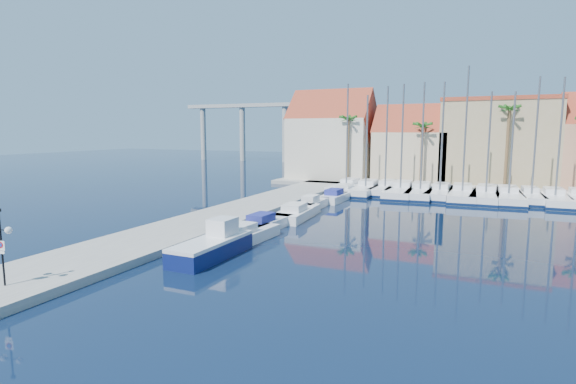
# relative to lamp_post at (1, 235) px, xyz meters

# --- Properties ---
(ground) EXTENTS (260.00, 260.00, 0.00)m
(ground) POSITION_rel_lamp_post_xyz_m (8.41, 5.62, -2.94)
(ground) COLOR black
(ground) RESTS_ON ground
(quay_west) EXTENTS (6.00, 77.00, 0.50)m
(quay_west) POSITION_rel_lamp_post_xyz_m (-0.59, 19.12, -2.69)
(quay_west) COLOR gray
(quay_west) RESTS_ON ground
(shore_north) EXTENTS (54.00, 16.00, 0.50)m
(shore_north) POSITION_rel_lamp_post_xyz_m (18.41, 53.62, -2.69)
(shore_north) COLOR gray
(shore_north) RESTS_ON ground
(lamp_post) EXTENTS (1.25, 0.52, 3.72)m
(lamp_post) POSITION_rel_lamp_post_xyz_m (0.00, 0.00, 0.00)
(lamp_post) COLOR black
(lamp_post) RESTS_ON quay_west
(fishing_boat) EXTENTS (2.21, 6.45, 2.25)m
(fishing_boat) POSITION_rel_lamp_post_xyz_m (5.30, 9.60, -2.19)
(fishing_boat) COLOR #0E1851
(fishing_boat) RESTS_ON ground
(motorboat_west_0) EXTENTS (2.40, 6.39, 1.40)m
(motorboat_west_0) POSITION_rel_lamp_post_xyz_m (5.29, 13.61, -2.43)
(motorboat_west_0) COLOR white
(motorboat_west_0) RESTS_ON ground
(motorboat_west_1) EXTENTS (2.26, 6.39, 1.40)m
(motorboat_west_1) POSITION_rel_lamp_post_xyz_m (4.71, 17.67, -2.43)
(motorboat_west_1) COLOR white
(motorboat_west_1) RESTS_ON ground
(motorboat_west_2) EXTENTS (2.80, 7.35, 1.40)m
(motorboat_west_2) POSITION_rel_lamp_post_xyz_m (5.11, 23.19, -2.43)
(motorboat_west_2) COLOR white
(motorboat_west_2) RESTS_ON ground
(motorboat_west_3) EXTENTS (1.83, 5.55, 1.40)m
(motorboat_west_3) POSITION_rel_lamp_post_xyz_m (4.58, 28.37, -2.43)
(motorboat_west_3) COLOR white
(motorboat_west_3) RESTS_ON ground
(motorboat_west_4) EXTENTS (2.27, 6.56, 1.40)m
(motorboat_west_4) POSITION_rel_lamp_post_xyz_m (5.18, 34.04, -2.43)
(motorboat_west_4) COLOR white
(motorboat_west_4) RESTS_ON ground
(motorboat_west_5) EXTENTS (2.42, 7.40, 1.40)m
(motorboat_west_5) POSITION_rel_lamp_post_xyz_m (4.82, 38.93, -2.43)
(motorboat_west_5) COLOR white
(motorboat_west_5) RESTS_ON ground
(sailboat_0) EXTENTS (3.19, 9.44, 13.48)m
(sailboat_0) POSITION_rel_lamp_post_xyz_m (4.20, 41.95, -2.33)
(sailboat_0) COLOR white
(sailboat_0) RESTS_ON ground
(sailboat_1) EXTENTS (2.84, 10.55, 11.97)m
(sailboat_1) POSITION_rel_lamp_post_xyz_m (6.86, 41.27, -2.37)
(sailboat_1) COLOR white
(sailboat_1) RESTS_ON ground
(sailboat_2) EXTENTS (2.81, 9.39, 13.04)m
(sailboat_2) POSITION_rel_lamp_post_xyz_m (9.02, 42.38, -2.34)
(sailboat_2) COLOR white
(sailboat_2) RESTS_ON ground
(sailboat_3) EXTENTS (3.78, 11.91, 13.13)m
(sailboat_3) POSITION_rel_lamp_post_xyz_m (10.99, 41.59, -2.37)
(sailboat_3) COLOR white
(sailboat_3) RESTS_ON ground
(sailboat_4) EXTENTS (3.31, 10.82, 13.22)m
(sailboat_4) POSITION_rel_lamp_post_xyz_m (13.34, 41.31, -2.36)
(sailboat_4) COLOR white
(sailboat_4) RESTS_ON ground
(sailboat_5) EXTENTS (2.93, 9.75, 13.18)m
(sailboat_5) POSITION_rel_lamp_post_xyz_m (15.54, 41.42, -2.34)
(sailboat_5) COLOR white
(sailboat_5) RESTS_ON ground
(sailboat_6) EXTENTS (3.38, 11.30, 14.79)m
(sailboat_6) POSITION_rel_lamp_post_xyz_m (17.93, 41.54, -2.35)
(sailboat_6) COLOR white
(sailboat_6) RESTS_ON ground
(sailboat_7) EXTENTS (3.42, 11.15, 11.94)m
(sailboat_7) POSITION_rel_lamp_post_xyz_m (20.43, 41.57, -2.38)
(sailboat_7) COLOR white
(sailboat_7) RESTS_ON ground
(sailboat_8) EXTENTS (3.37, 10.83, 11.87)m
(sailboat_8) POSITION_rel_lamp_post_xyz_m (22.66, 41.57, -2.37)
(sailboat_8) COLOR white
(sailboat_8) RESTS_ON ground
(sailboat_9) EXTENTS (2.83, 8.51, 13.41)m
(sailboat_9) POSITION_rel_lamp_post_xyz_m (24.88, 41.97, -2.31)
(sailboat_9) COLOR white
(sailboat_9) RESTS_ON ground
(sailboat_10) EXTENTS (2.77, 10.05, 13.20)m
(sailboat_10) POSITION_rel_lamp_post_xyz_m (27.11, 41.77, -2.35)
(sailboat_10) COLOR white
(sailboat_10) RESTS_ON ground
(building_0) EXTENTS (12.30, 9.00, 13.50)m
(building_0) POSITION_rel_lamp_post_xyz_m (-1.59, 52.62, 3.58)
(building_0) COLOR beige
(building_0) RESTS_ON shore_north
(building_1) EXTENTS (10.30, 8.00, 11.00)m
(building_1) POSITION_rel_lamp_post_xyz_m (10.41, 52.62, 2.36)
(building_1) COLOR #CFB592
(building_1) RESTS_ON shore_north
(building_2) EXTENTS (14.20, 10.20, 11.50)m
(building_2) POSITION_rel_lamp_post_xyz_m (21.41, 53.62, 3.32)
(building_2) COLOR tan
(building_2) RESTS_ON shore_north
(palm_0) EXTENTS (2.60, 2.60, 10.15)m
(palm_0) POSITION_rel_lamp_post_xyz_m (2.41, 47.62, 6.14)
(palm_0) COLOR brown
(palm_0) RESTS_ON shore_north
(palm_1) EXTENTS (2.60, 2.60, 9.15)m
(palm_1) POSITION_rel_lamp_post_xyz_m (12.41, 47.62, 5.19)
(palm_1) COLOR brown
(palm_1) RESTS_ON shore_north
(palm_2) EXTENTS (2.60, 2.60, 11.15)m
(palm_2) POSITION_rel_lamp_post_xyz_m (22.41, 47.62, 7.08)
(palm_2) COLOR brown
(palm_2) RESTS_ON shore_north
(viaduct) EXTENTS (48.00, 2.20, 14.45)m
(viaduct) POSITION_rel_lamp_post_xyz_m (-30.66, 87.62, 7.31)
(viaduct) COLOR #9E9E99
(viaduct) RESTS_ON ground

